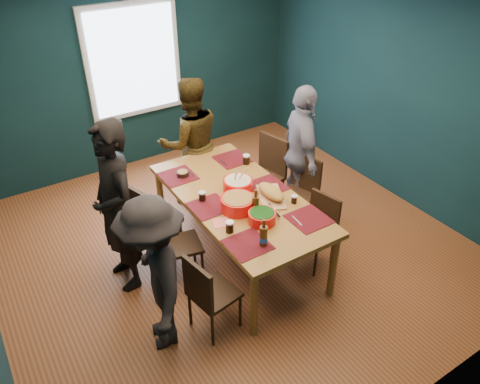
% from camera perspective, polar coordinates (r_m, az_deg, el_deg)
% --- Properties ---
extents(room, '(5.01, 5.01, 2.71)m').
position_cam_1_polar(room, '(5.00, -3.18, 7.23)').
color(room, brown).
rests_on(room, ground).
extents(dining_table, '(1.10, 2.19, 0.83)m').
position_cam_1_polar(dining_table, '(4.96, -0.13, -1.27)').
color(dining_table, olive).
rests_on(dining_table, floor).
extents(chair_left_far, '(0.58, 0.58, 1.03)m').
position_cam_1_polar(chair_left_far, '(5.09, -11.43, -3.08)').
color(chair_left_far, '#311E10').
rests_on(chair_left_far, floor).
extents(chair_left_mid, '(0.46, 0.46, 0.86)m').
position_cam_1_polar(chair_left_mid, '(4.90, -8.08, -5.84)').
color(chair_left_mid, '#311E10').
rests_on(chair_left_mid, floor).
extents(chair_left_near, '(0.45, 0.45, 0.87)m').
position_cam_1_polar(chair_left_near, '(4.31, -4.06, -11.97)').
color(chair_left_near, '#311E10').
rests_on(chair_left_near, floor).
extents(chair_right_far, '(0.54, 0.54, 0.99)m').
position_cam_1_polar(chair_right_far, '(5.90, 3.32, 2.85)').
color(chair_right_far, '#311E10').
rests_on(chair_right_far, floor).
extents(chair_right_mid, '(0.50, 0.50, 0.89)m').
position_cam_1_polar(chair_right_mid, '(5.68, 7.45, 0.59)').
color(chair_right_mid, '#311E10').
rests_on(chair_right_mid, floor).
extents(chair_right_near, '(0.45, 0.45, 0.83)m').
position_cam_1_polar(chair_right_near, '(5.16, 9.58, -3.94)').
color(chair_right_near, '#311E10').
rests_on(chair_right_near, floor).
extents(person_far_left, '(0.47, 0.69, 1.85)m').
position_cam_1_polar(person_far_left, '(4.72, -14.82, -1.95)').
color(person_far_left, black).
rests_on(person_far_left, floor).
extents(person_back, '(0.94, 0.79, 1.70)m').
position_cam_1_polar(person_back, '(5.94, -6.03, 5.96)').
color(person_back, black).
rests_on(person_back, floor).
extents(person_right, '(0.76, 1.08, 1.69)m').
position_cam_1_polar(person_right, '(5.73, 7.45, 4.74)').
color(person_right, silver).
rests_on(person_right, floor).
extents(person_near_left, '(0.81, 1.12, 1.55)m').
position_cam_1_polar(person_near_left, '(4.12, -10.32, -10.03)').
color(person_near_left, black).
rests_on(person_near_left, floor).
extents(bowl_salad, '(0.34, 0.34, 0.14)m').
position_cam_1_polar(bowl_salad, '(4.68, -0.30, -1.36)').
color(bowl_salad, red).
rests_on(bowl_salad, dining_table).
extents(bowl_dumpling, '(0.32, 0.32, 0.30)m').
position_cam_1_polar(bowl_dumpling, '(4.97, -0.26, 0.92)').
color(bowl_dumpling, red).
rests_on(bowl_dumpling, dining_table).
extents(bowl_herbs, '(0.27, 0.27, 0.12)m').
position_cam_1_polar(bowl_herbs, '(4.52, 2.68, -3.04)').
color(bowl_herbs, red).
rests_on(bowl_herbs, dining_table).
extents(cutting_board, '(0.42, 0.62, 0.13)m').
position_cam_1_polar(cutting_board, '(4.87, 3.80, -0.13)').
color(cutting_board, tan).
rests_on(cutting_board, dining_table).
extents(small_bowl, '(0.14, 0.14, 0.06)m').
position_cam_1_polar(small_bowl, '(5.28, -7.00, 2.26)').
color(small_bowl, black).
rests_on(small_bowl, dining_table).
extents(beer_bottle_a, '(0.08, 0.08, 0.29)m').
position_cam_1_polar(beer_bottle_a, '(4.22, 2.88, -5.40)').
color(beer_bottle_a, '#43240C').
rests_on(beer_bottle_a, dining_table).
extents(beer_bottle_b, '(0.07, 0.07, 0.28)m').
position_cam_1_polar(beer_bottle_b, '(4.60, 1.90, -1.52)').
color(beer_bottle_b, '#43240C').
rests_on(beer_bottle_b, dining_table).
extents(cola_glass_a, '(0.08, 0.08, 0.11)m').
position_cam_1_polar(cola_glass_a, '(4.39, -1.27, -4.20)').
color(cola_glass_a, black).
rests_on(cola_glass_a, dining_table).
extents(cola_glass_b, '(0.06, 0.06, 0.09)m').
position_cam_1_polar(cola_glass_b, '(4.82, 6.61, -0.83)').
color(cola_glass_b, black).
rests_on(cola_glass_b, dining_table).
extents(cola_glass_c, '(0.08, 0.08, 0.11)m').
position_cam_1_polar(cola_glass_c, '(5.47, 0.78, 4.05)').
color(cola_glass_c, black).
rests_on(cola_glass_c, dining_table).
extents(cola_glass_d, '(0.08, 0.08, 0.10)m').
position_cam_1_polar(cola_glass_d, '(4.83, -4.63, -0.47)').
color(cola_glass_d, black).
rests_on(cola_glass_d, dining_table).
extents(napkin_a, '(0.17, 0.17, 0.00)m').
position_cam_1_polar(napkin_a, '(5.13, 2.78, 1.04)').
color(napkin_a, '#E96962').
rests_on(napkin_a, dining_table).
extents(napkin_b, '(0.20, 0.20, 0.00)m').
position_cam_1_polar(napkin_b, '(4.54, -2.28, -3.76)').
color(napkin_b, '#E96962').
rests_on(napkin_b, dining_table).
extents(napkin_c, '(0.18, 0.18, 0.00)m').
position_cam_1_polar(napkin_c, '(4.64, 7.46, -3.11)').
color(napkin_c, '#E96962').
rests_on(napkin_c, dining_table).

